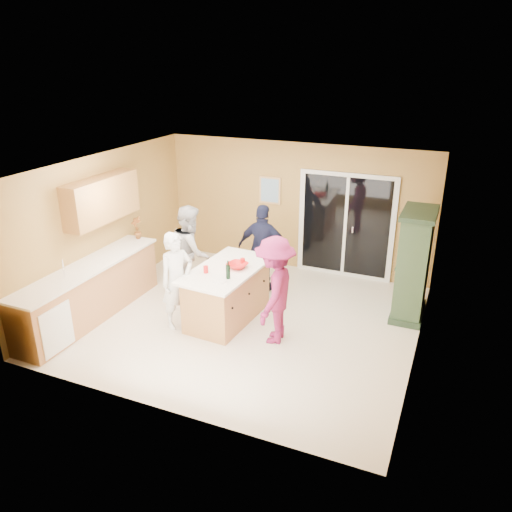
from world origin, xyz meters
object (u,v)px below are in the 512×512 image
at_px(kitchen_island, 227,295).
at_px(woman_navy, 263,249).
at_px(woman_magenta, 275,290).
at_px(woman_grey, 191,252).
at_px(green_hutch, 413,266).
at_px(woman_white, 177,281).

relative_size(kitchen_island, woman_navy, 1.09).
xyz_separation_m(woman_navy, woman_magenta, (0.83, -1.58, 0.01)).
bearing_deg(kitchen_island, woman_magenta, -14.42).
xyz_separation_m(woman_grey, woman_magenta, (1.94, -0.86, -0.01)).
height_order(green_hutch, woman_magenta, green_hutch).
relative_size(green_hutch, woman_navy, 1.11).
relative_size(woman_white, woman_grey, 0.93).
height_order(woman_navy, woman_magenta, woman_magenta).
height_order(kitchen_island, woman_white, woman_white).
distance_m(green_hutch, woman_grey, 3.85).
relative_size(woman_white, woman_magenta, 0.95).
xyz_separation_m(woman_white, woman_grey, (-0.34, 1.05, 0.06)).
bearing_deg(kitchen_island, woman_white, -137.34).
bearing_deg(green_hutch, woman_magenta, -137.99).
relative_size(kitchen_island, green_hutch, 0.98).
xyz_separation_m(green_hutch, woman_grey, (-3.77, -0.79, -0.04)).
bearing_deg(green_hutch, woman_white, -151.80).
bearing_deg(woman_grey, kitchen_island, -148.62).
bearing_deg(woman_magenta, woman_grey, -119.95).
xyz_separation_m(kitchen_island, woman_grey, (-0.98, 0.54, 0.43)).
distance_m(green_hutch, woman_magenta, 2.46).
bearing_deg(woman_magenta, woman_white, -89.33).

